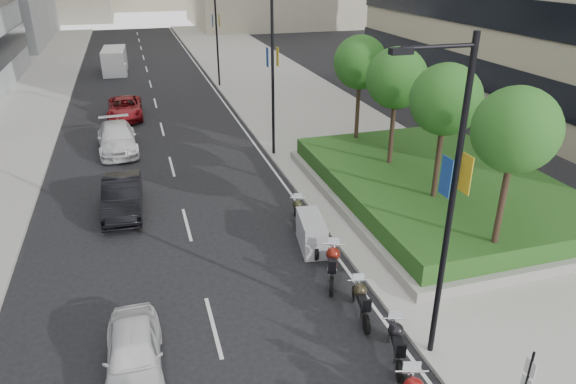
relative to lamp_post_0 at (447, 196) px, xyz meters
name	(u,v)px	position (x,y,z in m)	size (l,w,h in m)	color
sidewalk_right	(290,99)	(4.86, 29.00, -4.99)	(10.00, 100.00, 0.15)	#9E9B93
sidewalk_left	(3,120)	(-16.14, 29.00, -4.99)	(8.00, 100.00, 0.15)	#9E9B93
lane_edge	(225,104)	(-0.44, 29.00, -5.06)	(0.12, 100.00, 0.01)	silver
lane_centre	(157,110)	(-5.64, 29.00, -5.06)	(0.12, 100.00, 0.01)	silver
planter	(436,194)	(5.86, 9.00, -4.72)	(10.00, 14.00, 0.40)	gray
hedge	(438,182)	(5.86, 9.00, -4.12)	(9.40, 13.40, 0.80)	#154C1B
tree_0	(516,131)	(4.36, 3.00, 0.36)	(2.80, 2.80, 6.30)	#332319
tree_1	(446,100)	(4.36, 7.00, 0.36)	(2.80, 2.80, 6.30)	#332319
tree_2	(397,79)	(4.36, 11.00, 0.36)	(2.80, 2.80, 6.30)	#332319
tree_3	(360,63)	(4.36, 15.00, 0.36)	(2.80, 2.80, 6.30)	#332319
lamp_post_0	(447,196)	(0.00, 0.00, 0.00)	(2.34, 0.45, 9.00)	black
lamp_post_1	(270,67)	(0.00, 17.00, 0.00)	(2.34, 0.45, 9.00)	black
lamp_post_2	(214,27)	(0.00, 35.00, 0.00)	(2.34, 0.45, 9.00)	black
motorcycle_2	(396,343)	(-0.91, 0.10, -4.50)	(0.94, 2.04, 1.06)	black
motorcycle_3	(361,301)	(-1.06, 2.17, -4.50)	(0.72, 2.10, 1.05)	black
motorcycle_4	(333,265)	(-1.18, 4.33, -4.45)	(1.11, 2.19, 1.16)	black
motorcycle_5	(311,233)	(-1.17, 6.63, -4.41)	(1.18, 2.27, 1.31)	black
motorcycle_6	(297,212)	(-1.06, 8.75, -4.53)	(0.87, 1.92, 1.00)	black
car_a	(134,353)	(-7.99, 1.72, -4.42)	(1.53, 3.81, 1.30)	silver
car_b	(122,196)	(-8.19, 12.05, -4.30)	(1.61, 4.63, 1.53)	black
car_c	(117,138)	(-8.42, 20.52, -4.30)	(2.14, 5.26, 1.53)	silver
car_d	(125,108)	(-7.90, 27.50, -4.36)	(2.34, 5.07, 1.41)	maroon
delivery_van	(115,62)	(-8.60, 43.92, -3.99)	(2.37, 5.60, 2.31)	white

